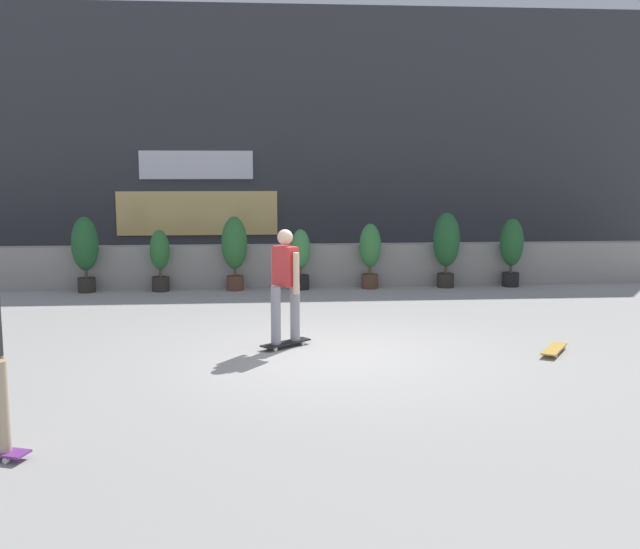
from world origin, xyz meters
TOP-DOWN VIEW (x-y plane):
  - ground_plane at (0.00, 0.00)m, footprint 48.00×48.00m
  - planter_wall at (0.00, 6.00)m, footprint 18.00×0.40m
  - building_backdrop at (-0.00, 10.00)m, footprint 20.00×2.08m
  - potted_plant_0 at (-4.48, 5.55)m, footprint 0.54×0.54m
  - potted_plant_1 at (-2.98, 5.55)m, footprint 0.40×0.40m
  - potted_plant_2 at (-1.45, 5.55)m, footprint 0.53×0.53m
  - potted_plant_3 at (-0.07, 5.55)m, footprint 0.40×0.40m
  - potted_plant_4 at (1.40, 5.55)m, footprint 0.45×0.45m
  - potted_plant_5 at (3.04, 5.55)m, footprint 0.56×0.56m
  - potted_plant_6 at (4.46, 5.55)m, footprint 0.50×0.50m
  - skater_foreground at (-0.58, 0.48)m, footprint 0.75×0.65m
  - skateboard_near_camera at (3.12, -0.18)m, footprint 0.61×0.78m

SIDE VIEW (x-z plane):
  - ground_plane at x=0.00m, z-range 0.00..0.00m
  - skateboard_near_camera at x=3.12m, z-range 0.02..0.10m
  - planter_wall at x=0.00m, z-range 0.00..0.90m
  - potted_plant_3 at x=-0.07m, z-range 0.06..1.33m
  - potted_plant_1 at x=-2.98m, z-range 0.06..1.34m
  - potted_plant_4 at x=1.40m, z-range 0.09..1.47m
  - potted_plant_6 at x=4.46m, z-range 0.12..1.58m
  - potted_plant_2 at x=-1.45m, z-range 0.13..1.67m
  - potted_plant_0 at x=-4.48m, z-range 0.13..1.68m
  - potted_plant_5 at x=3.04m, z-range 0.14..1.74m
  - skater_foreground at x=-0.58m, z-range 0.09..1.79m
  - building_backdrop at x=0.00m, z-range 0.00..6.50m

